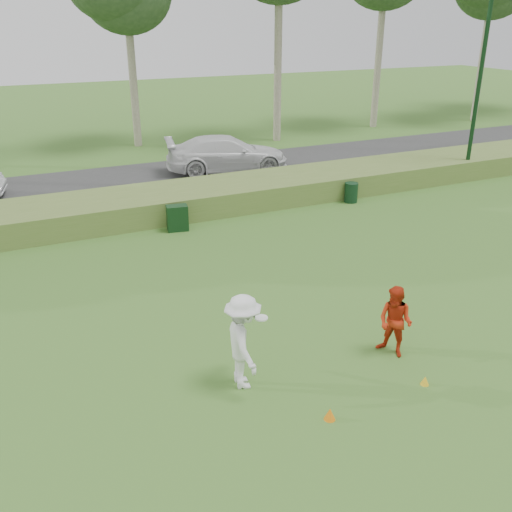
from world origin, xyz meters
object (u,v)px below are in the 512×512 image
player_white (243,342)px  cone_yellow (425,380)px  player_red (395,322)px  trash_bin (351,193)px  car_right (227,154)px  lamp_post (484,51)px  cone_orange (330,414)px  utility_cabinet (177,218)px

player_white → cone_yellow: bearing=-106.7°
player_white → player_red: (3.50, -0.36, -0.19)m
cone_yellow → trash_bin: 12.43m
car_right → lamp_post: bearing=-108.7°
cone_yellow → cone_orange: bearing=-177.3°
utility_cabinet → trash_bin: bearing=10.9°
cone_orange → car_right: 18.49m
lamp_post → car_right: (-9.60, 5.76, -4.69)m
player_white → player_red: size_ratio=1.23×
cone_yellow → car_right: size_ratio=0.03×
utility_cabinet → player_white: bearing=-90.1°
cone_orange → lamp_post: bearing=39.0°
player_white → cone_yellow: 3.86m
cone_orange → cone_yellow: size_ratio=1.24×
cone_orange → cone_yellow: bearing=2.7°
player_red → cone_orange: (-2.47, -1.34, -0.70)m
cone_orange → trash_bin: size_ratio=0.31×
lamp_post → utility_cabinet: 15.16m
player_white → cone_yellow: size_ratio=10.36×
utility_cabinet → cone_orange: bearing=-83.3°
car_right → cone_yellow: bearing=-176.8°
player_white → car_right: size_ratio=0.35×
player_white → trash_bin: bearing=-34.8°
lamp_post → cone_yellow: bearing=-136.3°
cone_orange → utility_cabinet: size_ratio=0.27×
player_red → cone_orange: size_ratio=6.74×
lamp_post → car_right: 12.14m
cone_yellow → utility_cabinet: size_ratio=0.22×
cone_yellow → trash_bin: trash_bin is taller
car_right → cone_orange: bearing=176.0°
player_white → trash_bin: size_ratio=2.55×
trash_bin → utility_cabinet: bearing=-178.6°
lamp_post → player_red: (-12.31, -10.63, -4.77)m
cone_orange → cone_yellow: cone_orange is taller
player_white → trash_bin: player_white is taller
trash_bin → car_right: bearing=112.9°
lamp_post → car_right: bearing=149.0°
utility_cabinet → car_right: size_ratio=0.16×
player_white → trash_bin: (8.96, 9.51, -0.62)m
cone_orange → car_right: bearing=73.7°
lamp_post → player_red: size_ratio=4.97×
utility_cabinet → player_red: bearing=-69.3°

